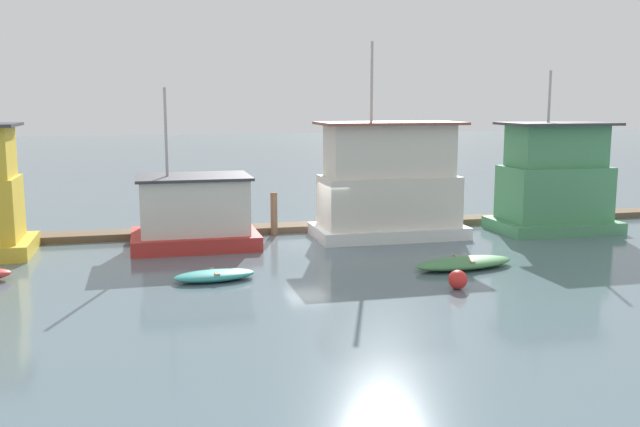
{
  "coord_description": "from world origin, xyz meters",
  "views": [
    {
      "loc": [
        -7.11,
        -29.96,
        6.18
      ],
      "look_at": [
        0.0,
        -1.0,
        1.4
      ],
      "focal_mm": 40.0,
      "sensor_mm": 36.0,
      "label": 1
    }
  ],
  "objects": [
    {
      "name": "mooring_post_far_left",
      "position": [
        -1.48,
        1.84,
        0.99
      ],
      "size": [
        0.31,
        0.31,
        1.99
      ],
      "primitive_type": "cylinder",
      "color": "brown",
      "rests_on": "ground_plane"
    },
    {
      "name": "dinghy_teal",
      "position": [
        -4.94,
        -5.86,
        0.18
      ],
      "size": [
        2.94,
        1.57,
        0.36
      ],
      "color": "teal",
      "rests_on": "ground_plane"
    },
    {
      "name": "houseboat_white",
      "position": [
        3.5,
        0.22,
        2.36
      ],
      "size": [
        6.74,
        3.4,
        8.68
      ],
      "color": "white",
      "rests_on": "ground_plane"
    },
    {
      "name": "mooring_post_far_right",
      "position": [
        2.36,
        1.84,
        1.0
      ],
      "size": [
        0.23,
        0.23,
        1.99
      ],
      "primitive_type": "cylinder",
      "color": "brown",
      "rests_on": "ground_plane"
    },
    {
      "name": "houseboat_green",
      "position": [
        11.6,
        -0.19,
        2.28
      ],
      "size": [
        5.58,
        3.58,
        7.51
      ],
      "color": "#4C9360",
      "rests_on": "ground_plane"
    },
    {
      "name": "dock_walkway",
      "position": [
        0.0,
        2.8,
        0.15
      ],
      "size": [
        42.4,
        1.43,
        0.3
      ],
      "primitive_type": "cube",
      "color": "brown",
      "rests_on": "ground_plane"
    },
    {
      "name": "buoy_red",
      "position": [
        2.74,
        -8.9,
        0.32
      ],
      "size": [
        0.64,
        0.64,
        0.64
      ],
      "primitive_type": "sphere",
      "color": "red",
      "rests_on": "ground_plane"
    },
    {
      "name": "ground_plane",
      "position": [
        0.0,
        0.0,
        0.0
      ],
      "size": [
        200.0,
        200.0,
        0.0
      ],
      "primitive_type": "plane",
      "color": "slate"
    },
    {
      "name": "houseboat_red",
      "position": [
        -5.19,
        0.27,
        1.41
      ],
      "size": [
        5.27,
        3.97,
        6.68
      ],
      "color": "red",
      "rests_on": "ground_plane"
    },
    {
      "name": "dinghy_green",
      "position": [
        4.2,
        -6.25,
        0.2
      ],
      "size": [
        4.17,
        2.03,
        0.41
      ],
      "color": "#47844C",
      "rests_on": "ground_plane"
    }
  ]
}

